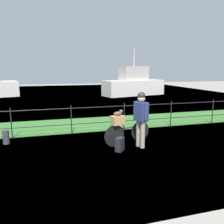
# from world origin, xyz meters

# --- Properties ---
(ground_plane) EXTENTS (60.00, 60.00, 0.00)m
(ground_plane) POSITION_xyz_m (0.00, 0.00, 0.00)
(ground_plane) COLOR gray
(grass_strip) EXTENTS (27.00, 2.40, 0.03)m
(grass_strip) POSITION_xyz_m (0.00, 3.46, 0.01)
(grass_strip) COLOR #38702D
(grass_strip) RESTS_ON ground
(harbor_water) EXTENTS (30.00, 30.00, 0.00)m
(harbor_water) POSITION_xyz_m (0.00, 11.96, 0.00)
(harbor_water) COLOR #60849E
(harbor_water) RESTS_ON ground
(iron_fence) EXTENTS (18.04, 0.04, 1.06)m
(iron_fence) POSITION_xyz_m (-0.00, 2.16, 0.62)
(iron_fence) COLOR black
(iron_fence) RESTS_ON ground
(bicycle_main) EXTENTS (1.63, 0.51, 0.68)m
(bicycle_main) POSITION_xyz_m (0.59, 0.62, 0.36)
(bicycle_main) COLOR black
(bicycle_main) RESTS_ON ground
(wooden_crate) EXTENTS (0.44, 0.35, 0.27)m
(wooden_crate) POSITION_xyz_m (0.24, 0.52, 0.81)
(wooden_crate) COLOR #A87F51
(wooden_crate) RESTS_ON bicycle_main
(terrier_dog) EXTENTS (0.32, 0.21, 0.18)m
(terrier_dog) POSITION_xyz_m (0.26, 0.53, 1.02)
(terrier_dog) COLOR #4C3D2D
(terrier_dog) RESTS_ON wooden_crate
(cyclist_person) EXTENTS (0.36, 0.52, 1.68)m
(cyclist_person) POSITION_xyz_m (0.87, 0.24, 1.00)
(cyclist_person) COLOR gray
(cyclist_person) RESTS_ON ground
(backpack_on_paving) EXTENTS (0.32, 0.33, 0.40)m
(backpack_on_paving) POSITION_xyz_m (0.16, 0.07, 0.20)
(backpack_on_paving) COLOR black
(backpack_on_paving) RESTS_ON ground
(mooring_bollard) EXTENTS (0.20, 0.20, 0.44)m
(mooring_bollard) POSITION_xyz_m (-3.11, 1.66, 0.22)
(mooring_bollard) COLOR #38383D
(mooring_bollard) RESTS_ON ground
(moored_boat_near) EXTENTS (5.78, 3.02, 4.13)m
(moored_boat_near) POSITION_xyz_m (5.59, 13.15, 0.94)
(moored_boat_near) COLOR silver
(moored_boat_near) RESTS_ON ground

